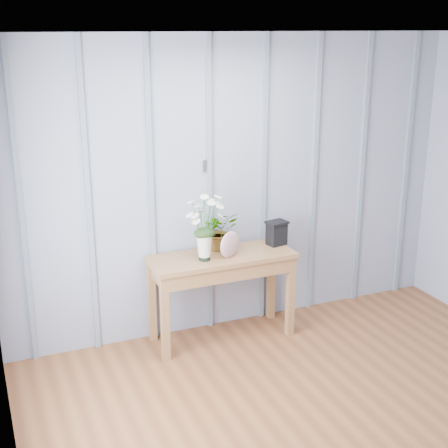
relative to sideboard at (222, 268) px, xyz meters
name	(u,v)px	position (x,y,z in m)	size (l,w,h in m)	color
room_shell	(323,119)	(0.24, -1.08, 1.35)	(4.00, 4.50, 2.50)	#929AB3
sideboard	(222,268)	(0.00, 0.00, 0.00)	(1.20, 0.45, 0.75)	olive
daisy_vase	(204,216)	(-0.17, -0.06, 0.48)	(0.41, 0.32, 0.59)	black
spider_plant	(220,231)	(0.04, 0.13, 0.28)	(0.29, 0.26, 0.33)	#1B3413
felt_disc_vessel	(230,244)	(0.04, -0.08, 0.22)	(0.22, 0.06, 0.22)	#904D67
carved_box	(277,233)	(0.53, 0.05, 0.22)	(0.19, 0.16, 0.21)	black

